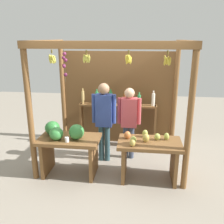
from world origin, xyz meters
TOP-DOWN VIEW (x-y plane):
  - ground_plane at (0.00, 0.00)m, footprint 12.00×12.00m
  - market_stall at (-0.00, 0.40)m, footprint 2.73×1.90m
  - fruit_counter_left at (-0.76, -0.67)m, footprint 1.10×0.64m
  - fruit_counter_right at (0.71, -0.67)m, footprint 1.10×0.64m
  - bottle_shelf_unit at (0.03, 0.67)m, footprint 1.75×0.22m
  - vendor_man at (-0.17, -0.08)m, footprint 0.48×0.22m
  - vendor_woman at (0.31, 0.09)m, footprint 0.48×0.20m

SIDE VIEW (x-z plane):
  - ground_plane at x=0.00m, z-range 0.00..0.00m
  - fruit_counter_right at x=0.71m, z-range 0.10..0.96m
  - fruit_counter_left at x=-0.76m, z-range 0.14..1.12m
  - bottle_shelf_unit at x=0.03m, z-range 0.12..1.47m
  - vendor_woman at x=0.31m, z-range 0.14..1.64m
  - vendor_man at x=-0.17m, z-range 0.16..1.78m
  - market_stall at x=0.00m, z-range 0.20..2.60m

